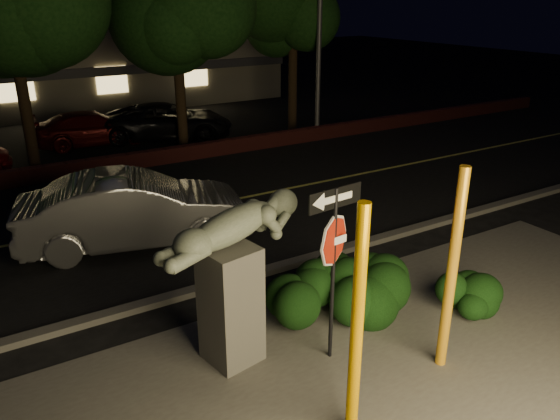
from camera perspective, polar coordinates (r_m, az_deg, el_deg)
The scene contains 18 objects.
ground at distance 17.00m, azimuth -14.31°, elevation 3.06°, with size 90.00×90.00×0.00m, color black.
patio at distance 8.24m, azimuth 11.04°, elevation -18.00°, with size 14.00×6.00×0.02m, color #4C4944.
road at distance 14.30m, azimuth -10.65°, elevation -0.13°, with size 80.00×8.00×0.01m, color black.
lane_marking at distance 14.30m, azimuth -10.65°, elevation -0.08°, with size 80.00×0.12×0.01m, color #BFBB4C.
curb at distance 10.86m, azimuth -2.76°, elevation -6.73°, with size 80.00×0.25×0.12m, color #4C4944.
brick_wall at distance 18.12m, azimuth -15.65°, elevation 4.90°, with size 40.00×0.35×0.50m, color #4D1A18.
parking_lot at distance 23.57m, azimuth -19.56°, elevation 7.60°, with size 40.00×12.00×0.01m, color black.
building at distance 31.02m, azimuth -23.40°, elevation 13.96°, with size 22.00×10.20×4.00m.
yellow_pole_left at distance 6.63m, azimuth 8.04°, elevation -11.97°, with size 0.16×0.16×3.14m, color #F8A900.
yellow_pole_right at distance 8.11m, azimuth 17.51°, elevation -6.21°, with size 0.16×0.16×3.12m, color orange.
signpost at distance 7.76m, azimuth 5.69°, elevation -3.26°, with size 0.93×0.13×2.76m.
sculpture at distance 7.92m, azimuth -5.06°, elevation -5.99°, with size 2.36×1.00×2.52m.
hedge_center at distance 9.44m, azimuth 3.15°, elevation -8.02°, with size 2.12×0.99×1.10m, color black.
hedge_right at distance 9.59m, azimuth 9.38°, elevation -7.32°, with size 1.89×1.01×1.24m, color black.
hedge_far_right at distance 9.94m, azimuth 18.07°, elevation -8.12°, with size 1.33×0.83×0.92m, color black.
silver_sedan at distance 12.37m, azimuth -14.94°, elevation -0.01°, with size 1.71×4.91×1.62m, color #A1A2A6.
parked_car_darkred at distance 21.47m, azimuth -18.97°, elevation 8.08°, with size 1.73×4.25×1.23m, color #44090A.
parked_car_dark at distance 21.63m, azimuth -11.68°, elevation 9.07°, with size 2.26×4.90×1.36m, color black.
Camera 1 is at (-4.50, -5.54, 5.21)m, focal length 35.00 mm.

